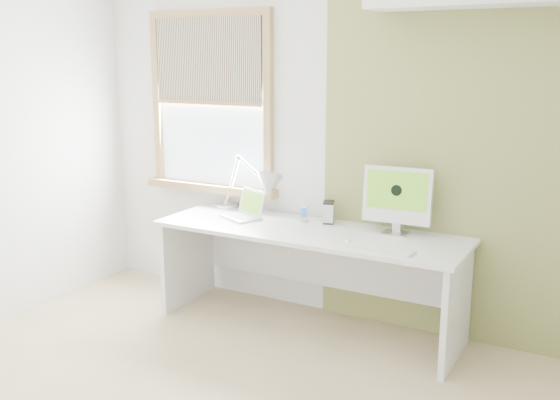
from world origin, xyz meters
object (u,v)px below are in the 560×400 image
Objects in this scene: external_drive at (329,212)px; imac at (397,197)px; desk_lamp at (260,187)px; laptop at (245,211)px; desk at (312,254)px.

external_drive is 0.33× the size of imac.
laptop is at bearing -140.81° from desk_lamp.
laptop is at bearing 178.25° from desk.
desk is 0.74m from imac.
external_drive is (0.52, 0.09, -0.15)m from desk_lamp.
imac is (1.13, 0.12, 0.21)m from laptop.
laptop is (-0.56, 0.02, 0.25)m from desk.
desk_lamp is 0.21m from laptop.
desk_lamp is at bearing 169.51° from desk.
laptop reaches higher than external_drive.
external_drive is (0.04, 0.18, 0.27)m from desk.
external_drive is (0.61, 0.16, 0.03)m from laptop.
laptop is 0.77× the size of imac.
laptop is 0.63m from external_drive.
desk is at bearing -1.75° from laptop.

